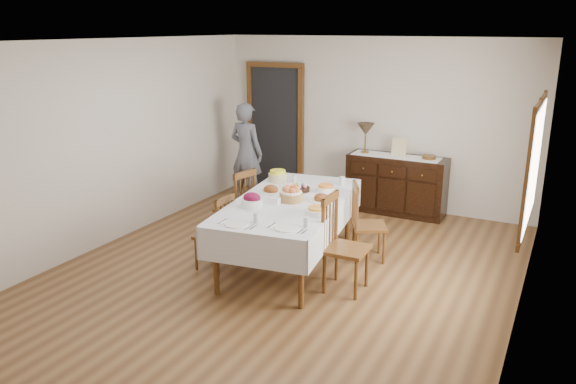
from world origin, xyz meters
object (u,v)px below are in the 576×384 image
at_px(chair_right_near, 342,243).
at_px(sideboard, 396,185).
at_px(chair_right_far, 365,222).
at_px(person, 246,150).
at_px(table_lamp, 366,130).
at_px(chair_left_near, 217,232).
at_px(dining_table, 289,208).
at_px(chair_left_far, 238,206).

height_order(chair_right_near, sideboard, chair_right_near).
bearing_deg(chair_right_far, person, 33.34).
height_order(sideboard, person, person).
distance_m(chair_right_near, chair_right_far, 0.89).
xyz_separation_m(chair_right_near, table_lamp, (-0.75, 2.78, 0.71)).
bearing_deg(chair_left_near, table_lamp, 166.71).
relative_size(chair_left_near, chair_right_near, 0.86).
distance_m(chair_right_far, table_lamp, 2.15).
distance_m(dining_table, sideboard, 2.55).
distance_m(chair_right_near, person, 3.42).
bearing_deg(table_lamp, dining_table, -91.09).
xyz_separation_m(chair_left_near, sideboard, (1.24, 2.97, -0.01)).
xyz_separation_m(chair_right_near, sideboard, (-0.24, 2.80, -0.09)).
distance_m(chair_left_far, chair_right_far, 1.67).
bearing_deg(chair_right_far, table_lamp, -7.58).
height_order(chair_left_far, table_lamp, table_lamp).
distance_m(dining_table, person, 2.61).
relative_size(dining_table, person, 1.45).
relative_size(person, table_lamp, 3.73).
bearing_deg(chair_right_near, sideboard, 3.82).
relative_size(chair_left_far, sideboard, 0.68).
distance_m(chair_left_near, table_lamp, 3.13).
bearing_deg(dining_table, chair_right_far, 29.16).
bearing_deg(chair_left_far, chair_left_near, 26.74).
height_order(chair_left_near, sideboard, chair_left_near).
xyz_separation_m(chair_left_far, person, (-0.85, 1.62, 0.35)).
bearing_deg(chair_right_near, table_lamp, 14.10).
bearing_deg(person, chair_right_near, 144.46).
distance_m(chair_left_far, chair_right_near, 1.82).
xyz_separation_m(chair_right_far, sideboard, (-0.18, 1.91, -0.04)).
xyz_separation_m(chair_right_far, person, (-2.50, 1.37, 0.37)).
height_order(chair_right_near, chair_right_far, chair_right_near).
height_order(chair_right_far, sideboard, chair_right_far).
height_order(dining_table, table_lamp, table_lamp).
bearing_deg(dining_table, sideboard, 69.36).
bearing_deg(chair_left_far, dining_table, 82.38).
relative_size(chair_left_far, table_lamp, 2.16).
distance_m(chair_left_near, sideboard, 3.22).
height_order(chair_right_far, table_lamp, table_lamp).
xyz_separation_m(dining_table, chair_right_far, (0.74, 0.56, -0.23)).
distance_m(dining_table, chair_left_near, 0.88).
bearing_deg(chair_left_far, person, -140.90).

